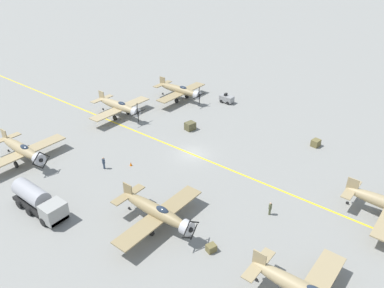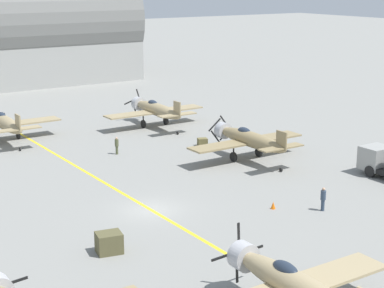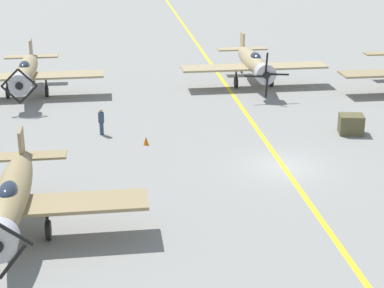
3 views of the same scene
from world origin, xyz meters
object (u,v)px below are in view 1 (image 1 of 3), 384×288
object	(u,v)px
airplane_near_right	(22,150)
airplane_mid_right	(157,212)
airplane_near_center	(119,106)
ground_crew_walking	(104,163)
tow_tractor	(227,99)
supply_crate_by_tanker	(190,126)
ground_crew_inspecting	(270,208)
supply_crate_outboard	(316,143)
supply_crate_mid_lane	(211,248)
airplane_near_left	(180,90)
traffic_cone	(131,164)
fuel_tanker	(39,201)

from	to	relation	value
airplane_near_right	airplane_mid_right	world-z (taller)	same
airplane_near_center	airplane_mid_right	world-z (taller)	airplane_near_center
airplane_near_center	ground_crew_walking	bearing A→B (deg)	40.61
tow_tractor	supply_crate_by_tanker	xyz separation A→B (m)	(12.96, 1.54, -0.15)
tow_tractor	supply_crate_by_tanker	world-z (taller)	tow_tractor
ground_crew_walking	ground_crew_inspecting	size ratio (longest dim) A/B	1.05
ground_crew_walking	supply_crate_outboard	bearing A→B (deg)	139.74
supply_crate_by_tanker	ground_crew_walking	bearing A→B (deg)	-6.87
supply_crate_mid_lane	ground_crew_inspecting	bearing A→B (deg)	167.43
supply_crate_by_tanker	airplane_mid_right	bearing A→B (deg)	29.94
tow_tractor	ground_crew_inspecting	size ratio (longest dim) A/B	1.54
ground_crew_inspecting	supply_crate_mid_lane	bearing A→B (deg)	-12.57
airplane_near_left	supply_crate_mid_lane	bearing A→B (deg)	52.35
airplane_near_right	traffic_cone	distance (m)	15.05
airplane_near_center	tow_tractor	distance (m)	20.10
airplane_near_center	supply_crate_by_tanker	distance (m)	13.25
ground_crew_inspecting	airplane_near_center	bearing A→B (deg)	-102.23
airplane_mid_right	airplane_near_right	bearing A→B (deg)	-90.80
tow_tractor	ground_crew_inspecting	bearing A→B (deg)	42.43
tow_tractor	airplane_near_right	bearing A→B (deg)	-16.54
airplane_near_right	airplane_near_center	size ratio (longest dim) A/B	1.00
airplane_mid_right	supply_crate_mid_lane	world-z (taller)	airplane_mid_right
fuel_tanker	tow_tractor	xyz separation A→B (m)	(-39.69, -0.82, -0.72)
tow_tractor	ground_crew_walking	xyz separation A→B (m)	(29.26, -0.42, 0.18)
airplane_near_left	supply_crate_by_tanker	xyz separation A→B (m)	(8.47, 9.16, -1.37)
airplane_near_center	ground_crew_inspecting	xyz separation A→B (m)	(7.13, 32.88, -1.09)
airplane_mid_right	supply_crate_mid_lane	xyz separation A→B (m)	(-0.63, 6.68, -1.62)
airplane_near_center	airplane_near_right	bearing A→B (deg)	2.38
tow_tractor	traffic_cone	world-z (taller)	tow_tractor
airplane_mid_right	ground_crew_inspecting	distance (m)	12.74
supply_crate_mid_lane	supply_crate_outboard	size ratio (longest dim) A/B	0.75
supply_crate_outboard	ground_crew_walking	bearing A→B (deg)	-40.26
supply_crate_outboard	airplane_near_center	bearing A→B (deg)	-69.96
ground_crew_walking	supply_crate_outboard	size ratio (longest dim) A/B	1.40
ground_crew_walking	ground_crew_inspecting	distance (m)	22.87
tow_tractor	supply_crate_outboard	bearing A→B (deg)	74.47
ground_crew_inspecting	supply_crate_outboard	bearing A→B (deg)	-173.54
airplane_mid_right	tow_tractor	world-z (taller)	airplane_mid_right
airplane_near_right	ground_crew_walking	size ratio (longest dim) A/B	6.76
airplane_near_center	airplane_mid_right	distance (m)	29.31
ground_crew_inspecting	ground_crew_walking	bearing A→B (deg)	-76.30
fuel_tanker	airplane_mid_right	bearing A→B (deg)	117.83
airplane_near_left	ground_crew_walking	xyz separation A→B (m)	(24.78, 7.19, -1.04)
supply_crate_mid_lane	supply_crate_by_tanker	bearing A→B (deg)	-136.90
airplane_near_right	tow_tractor	size ratio (longest dim) A/B	4.62
ground_crew_inspecting	supply_crate_mid_lane	distance (m)	8.91
supply_crate_by_tanker	supply_crate_mid_lane	bearing A→B (deg)	43.10
airplane_mid_right	supply_crate_mid_lane	bearing A→B (deg)	90.08
airplane_mid_right	supply_crate_outboard	xyz separation A→B (m)	(-27.68, 6.54, -1.48)
traffic_cone	airplane_near_right	bearing A→B (deg)	-55.23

